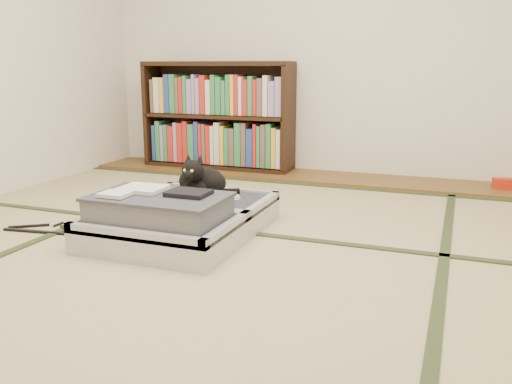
% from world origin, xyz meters
% --- Properties ---
extents(floor, '(4.50, 4.50, 0.00)m').
position_xyz_m(floor, '(0.00, 0.00, 0.00)').
color(floor, tan).
rests_on(floor, ground).
extents(wood_strip, '(4.00, 0.50, 0.02)m').
position_xyz_m(wood_strip, '(0.00, 2.00, 0.01)').
color(wood_strip, brown).
rests_on(wood_strip, ground).
extents(red_item, '(0.16, 0.11, 0.07)m').
position_xyz_m(red_item, '(1.35, 2.03, 0.06)').
color(red_item, red).
rests_on(red_item, wood_strip).
extents(tatami_borders, '(4.00, 4.50, 0.01)m').
position_xyz_m(tatami_borders, '(0.00, 0.49, 0.00)').
color(tatami_borders, '#2D381E').
rests_on(tatami_borders, ground).
extents(bookcase, '(1.33, 0.30, 0.92)m').
position_xyz_m(bookcase, '(-0.96, 2.07, 0.45)').
color(bookcase, black).
rests_on(bookcase, wood_strip).
extents(suitcase, '(0.75, 1.00, 0.30)m').
position_xyz_m(suitcase, '(-0.34, 0.22, 0.10)').
color(suitcase, silver).
rests_on(suitcase, floor).
extents(cat, '(0.33, 0.34, 0.27)m').
position_xyz_m(cat, '(-0.36, 0.52, 0.25)').
color(cat, black).
rests_on(cat, suitcase).
extents(cable_coil, '(0.10, 0.10, 0.03)m').
position_xyz_m(cable_coil, '(-0.18, 0.55, 0.16)').
color(cable_coil, white).
rests_on(cable_coil, suitcase).
extents(hanger, '(0.45, 0.23, 0.01)m').
position_xyz_m(hanger, '(-1.09, 0.04, 0.01)').
color(hanger, black).
rests_on(hanger, floor).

